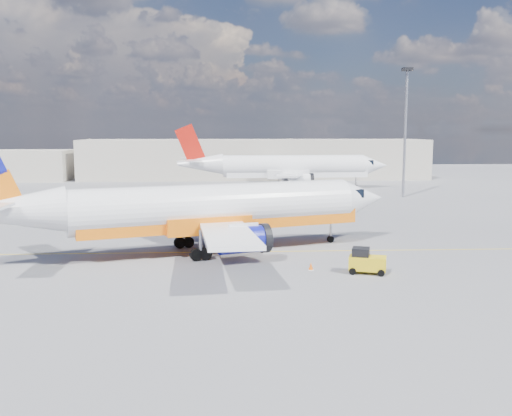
{
  "coord_description": "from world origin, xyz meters",
  "views": [
    {
      "loc": [
        -0.7,
        -43.12,
        10.01
      ],
      "look_at": [
        1.71,
        4.1,
        3.5
      ],
      "focal_mm": 40.0,
      "sensor_mm": 36.0,
      "label": 1
    }
  ],
  "objects_px": {
    "main_jet": "(203,210)",
    "traffic_cone": "(311,266)",
    "second_jet": "(287,167)",
    "gse_tug": "(366,261)"
  },
  "relations": [
    {
      "from": "gse_tug",
      "to": "traffic_cone",
      "type": "relative_size",
      "value": 5.16
    },
    {
      "from": "main_jet",
      "to": "second_jet",
      "type": "xyz_separation_m",
      "value": [
        12.07,
        50.5,
        0.07
      ]
    },
    {
      "from": "main_jet",
      "to": "gse_tug",
      "type": "relative_size",
      "value": 12.55
    },
    {
      "from": "main_jet",
      "to": "traffic_cone",
      "type": "relative_size",
      "value": 64.77
    },
    {
      "from": "second_jet",
      "to": "traffic_cone",
      "type": "xyz_separation_m",
      "value": [
        -4.17,
        -56.65,
        -3.4
      ]
    },
    {
      "from": "main_jet",
      "to": "gse_tug",
      "type": "height_order",
      "value": "main_jet"
    },
    {
      "from": "main_jet",
      "to": "gse_tug",
      "type": "xyz_separation_m",
      "value": [
        11.65,
        -7.26,
        -2.74
      ]
    },
    {
      "from": "gse_tug",
      "to": "traffic_cone",
      "type": "bearing_deg",
      "value": -178.85
    },
    {
      "from": "main_jet",
      "to": "gse_tug",
      "type": "distance_m",
      "value": 14.0
    },
    {
      "from": "second_jet",
      "to": "traffic_cone",
      "type": "relative_size",
      "value": 66.27
    }
  ]
}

